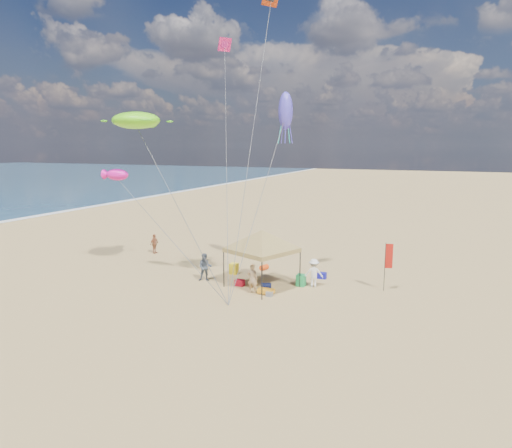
# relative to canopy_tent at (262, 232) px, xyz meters

# --- Properties ---
(ground) EXTENTS (280.00, 280.00, 0.00)m
(ground) POSITION_rel_canopy_tent_xyz_m (0.14, -4.21, -3.31)
(ground) COLOR tan
(ground) RESTS_ON ground
(canopy_tent) EXTENTS (5.96, 5.96, 3.97)m
(canopy_tent) POSITION_rel_canopy_tent_xyz_m (0.00, 0.00, 0.00)
(canopy_tent) COLOR black
(canopy_tent) RESTS_ON ground
(feather_flag) EXTENTS (0.42, 0.14, 2.84)m
(feather_flag) POSITION_rel_canopy_tent_xyz_m (6.92, 2.12, -1.40)
(feather_flag) COLOR black
(feather_flag) RESTS_ON ground
(cooler_red) EXTENTS (0.54, 0.38, 0.38)m
(cooler_red) POSITION_rel_canopy_tent_xyz_m (-1.29, -0.33, -3.12)
(cooler_red) COLOR #AE0D1F
(cooler_red) RESTS_ON ground
(cooler_blue) EXTENTS (0.54, 0.38, 0.38)m
(cooler_blue) POSITION_rel_canopy_tent_xyz_m (2.84, 3.08, -3.12)
(cooler_blue) COLOR #121297
(cooler_blue) RESTS_ON ground
(bag_navy) EXTENTS (0.69, 0.54, 0.36)m
(bag_navy) POSITION_rel_canopy_tent_xyz_m (0.38, -0.26, -3.13)
(bag_navy) COLOR #0C1338
(bag_navy) RESTS_ON ground
(bag_orange) EXTENTS (0.54, 0.69, 0.36)m
(bag_orange) POSITION_rel_canopy_tent_xyz_m (-1.27, 3.48, -3.13)
(bag_orange) COLOR #EB450D
(bag_orange) RESTS_ON ground
(chair_green) EXTENTS (0.50, 0.50, 0.70)m
(chair_green) POSITION_rel_canopy_tent_xyz_m (2.08, 1.10, -2.96)
(chair_green) COLOR #1A9348
(chair_green) RESTS_ON ground
(chair_yellow) EXTENTS (0.50, 0.50, 0.70)m
(chair_yellow) POSITION_rel_canopy_tent_xyz_m (-2.73, 1.84, -2.96)
(chair_yellow) COLOR yellow
(chair_yellow) RESTS_ON ground
(crate_grey) EXTENTS (0.34, 0.30, 0.28)m
(crate_grey) POSITION_rel_canopy_tent_xyz_m (1.04, -1.42, -3.17)
(crate_grey) COLOR slate
(crate_grey) RESTS_ON ground
(beach_cart) EXTENTS (0.90, 0.50, 0.24)m
(beach_cart) POSITION_rel_canopy_tent_xyz_m (0.75, -1.19, -3.11)
(beach_cart) COLOR orange
(beach_cart) RESTS_ON ground
(person_near_a) EXTENTS (0.62, 0.41, 1.70)m
(person_near_a) POSITION_rel_canopy_tent_xyz_m (-0.06, -1.26, -2.46)
(person_near_a) COLOR tan
(person_near_a) RESTS_ON ground
(person_near_b) EXTENTS (1.05, 0.96, 1.74)m
(person_near_b) POSITION_rel_canopy_tent_xyz_m (-3.70, -0.24, -2.44)
(person_near_b) COLOR #3B4451
(person_near_b) RESTS_ON ground
(person_near_c) EXTENTS (1.24, 0.93, 1.71)m
(person_near_c) POSITION_rel_canopy_tent_xyz_m (2.83, 1.21, -2.45)
(person_near_c) COLOR silver
(person_near_c) RESTS_ON ground
(person_far_a) EXTENTS (0.42, 0.91, 1.52)m
(person_far_a) POSITION_rel_canopy_tent_xyz_m (-10.92, 4.56, -2.55)
(person_far_a) COLOR #A86340
(person_far_a) RESTS_ON ground
(turtle_kite) EXTENTS (3.73, 3.39, 1.02)m
(turtle_kite) POSITION_rel_canopy_tent_xyz_m (-7.70, -1.20, 6.47)
(turtle_kite) COLOR #69F015
(turtle_kite) RESTS_ON ground
(fish_kite) EXTENTS (1.70, 0.92, 0.74)m
(fish_kite) POSITION_rel_canopy_tent_xyz_m (-9.80, -0.62, 3.13)
(fish_kite) COLOR #F114A4
(fish_kite) RESTS_ON ground
(squid_kite) EXTENTS (0.98, 0.98, 2.32)m
(squid_kite) POSITION_rel_canopy_tent_xyz_m (0.28, 3.12, 7.08)
(squid_kite) COLOR #4B41CE
(squid_kite) RESTS_ON ground
(stunt_kite_pink) EXTENTS (1.02, 1.09, 0.95)m
(stunt_kite_pink) POSITION_rel_canopy_tent_xyz_m (-6.85, 8.99, 12.68)
(stunt_kite_pink) COLOR #EE1E75
(stunt_kite_pink) RESTS_ON ground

